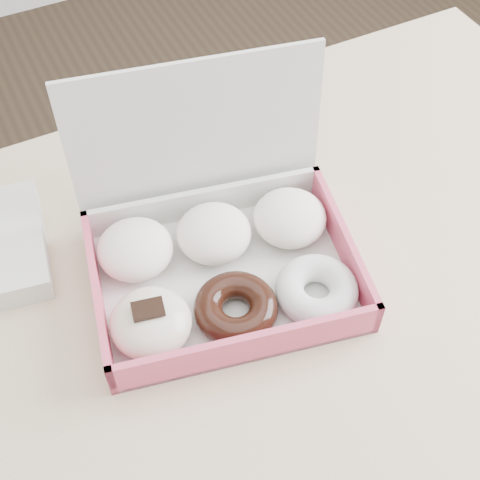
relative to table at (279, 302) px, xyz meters
name	(u,v)px	position (x,y,z in m)	size (l,w,h in m)	color
ground	(265,468)	(0.00, 0.00, -0.67)	(4.00, 4.00, 0.00)	black
table	(279,302)	(0.00, 0.00, 0.00)	(1.20, 0.80, 0.75)	tan
donut_box	(218,254)	(-0.08, 0.04, 0.12)	(0.38, 0.34, 0.25)	silver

